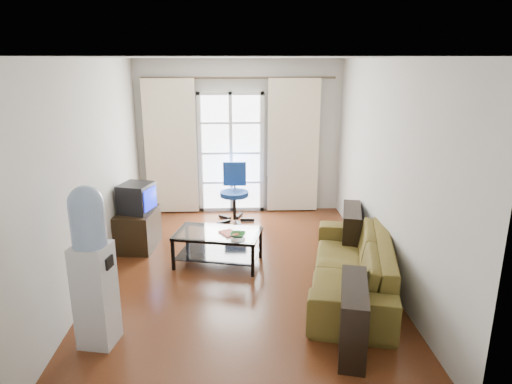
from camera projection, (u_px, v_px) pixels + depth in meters
floor at (242, 272)px, 5.97m from camera, size 5.20×5.20×0.00m
ceiling at (240, 58)px, 5.21m from camera, size 5.20×5.20×0.00m
wall_back at (239, 137)px, 8.08m from camera, size 3.60×0.02×2.70m
wall_front at (245, 263)px, 3.10m from camera, size 3.60×0.02×2.70m
wall_left at (92, 174)px, 5.52m from camera, size 0.02×5.20×2.70m
wall_right at (386, 171)px, 5.66m from camera, size 0.02×5.20×2.70m
french_door at (231, 153)px, 8.10m from camera, size 1.16×0.06×2.15m
curtain_rod at (239, 78)px, 7.70m from camera, size 3.30×0.04×0.04m
curtain_left at (171, 147)px, 7.96m from camera, size 0.90×0.07×2.35m
curtain_right at (293, 146)px, 8.05m from camera, size 0.90×0.07×2.35m
radiator at (284, 193)px, 8.30m from camera, size 0.64×0.12×0.64m
sofa at (352, 265)px, 5.42m from camera, size 2.68×1.91×0.67m
coffee_table at (218, 244)px, 6.14m from camera, size 1.24×0.88×0.46m
bowl at (238, 235)px, 5.94m from camera, size 0.27×0.27×0.05m
book at (222, 235)px, 5.98m from camera, size 0.40×0.41×0.02m
remote at (236, 234)px, 6.01m from camera, size 0.19×0.11×0.02m
tv_stand at (138, 229)px, 6.70m from camera, size 0.58×0.81×0.56m
crt_tv at (136, 198)px, 6.56m from camera, size 0.54×0.55×0.42m
task_chair at (235, 204)px, 7.79m from camera, size 0.71×0.71×1.00m
water_cooler at (92, 264)px, 4.26m from camera, size 0.38×0.38×1.60m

